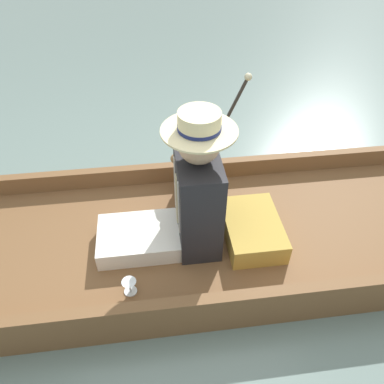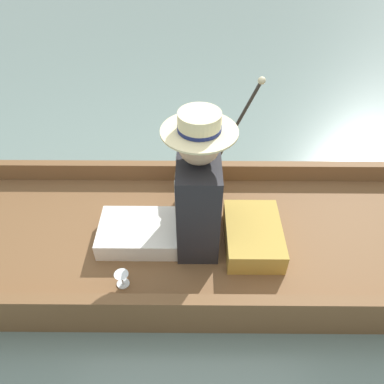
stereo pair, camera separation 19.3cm
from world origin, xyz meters
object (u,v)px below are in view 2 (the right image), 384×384
Objects in this scene: seated_person at (185,200)px; walking_cane at (235,127)px; teddy_bear at (194,173)px; wine_glass at (122,277)px.

walking_cane is (0.49, -0.30, 0.14)m from seated_person.
teddy_bear is 0.78m from wine_glass.
teddy_bear reaches higher than wine_glass.
teddy_bear is 0.38m from walking_cane.
seated_person is 1.99× the size of teddy_bear.
teddy_bear is 0.54× the size of walking_cane.
teddy_bear is at bearing -6.40° from seated_person.
walking_cane is at bearing -64.07° from teddy_bear.
seated_person is at bearing 148.94° from walking_cane.
seated_person is at bearing 172.69° from teddy_bear.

